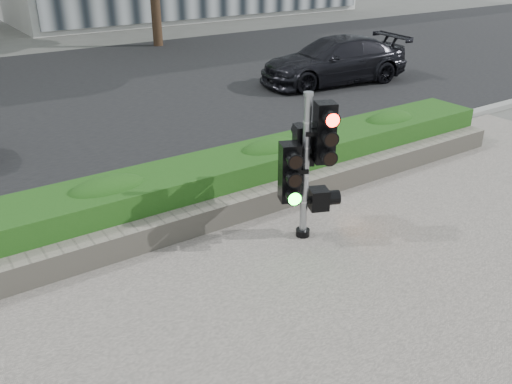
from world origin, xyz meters
The scene contains 7 objects.
ground centered at (0.00, 0.00, 0.00)m, with size 120.00×120.00×0.00m, color #51514C.
road centered at (0.00, 10.00, 0.01)m, with size 60.00×13.00×0.02m, color black.
curb centered at (0.00, 3.15, 0.06)m, with size 60.00×0.25×0.12m, color gray.
stone_wall centered at (0.00, 1.90, 0.20)m, with size 12.00×0.32×0.34m, color gray.
hedge centered at (0.00, 2.55, 0.37)m, with size 12.00×1.00×0.68m, color #367A25.
traffic_signal centered at (0.95, 0.99, 1.14)m, with size 0.74×0.63×2.00m.
car_dark centered at (7.09, 7.34, 0.64)m, with size 1.74×4.29×1.25m, color black.
Camera 1 is at (-3.25, -4.02, 3.72)m, focal length 38.00 mm.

